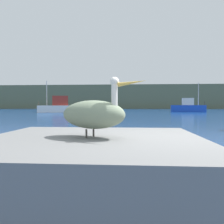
# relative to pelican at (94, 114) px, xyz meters

# --- Properties ---
(ground_plane) EXTENTS (260.00, 260.00, 0.00)m
(ground_plane) POSITION_rel_pelican_xyz_m (1.28, 0.33, -1.15)
(ground_plane) COLOR navy
(hillside_backdrop) EXTENTS (140.00, 14.13, 8.59)m
(hillside_backdrop) POSITION_rel_pelican_xyz_m (1.28, 81.99, 3.14)
(hillside_backdrop) COLOR #5B664C
(hillside_backdrop) RESTS_ON ground
(pier_dock) EXTENTS (3.34, 3.10, 0.79)m
(pier_dock) POSITION_rel_pelican_xyz_m (-0.01, 0.00, -0.76)
(pier_dock) COLOR slate
(pier_dock) RESTS_ON ground
(pelican) EXTENTS (1.39, 0.95, 0.90)m
(pelican) POSITION_rel_pelican_xyz_m (0.00, 0.00, 0.00)
(pelican) COLOR gray
(pelican) RESTS_ON pier_dock
(fishing_boat_white) EXTENTS (8.14, 4.52, 5.67)m
(fishing_boat_white) POSITION_rel_pelican_xyz_m (-11.67, 36.24, -0.13)
(fishing_boat_white) COLOR white
(fishing_boat_white) RESTS_ON ground
(fishing_boat_blue) EXTENTS (6.47, 2.80, 5.57)m
(fishing_boat_blue) POSITION_rel_pelican_xyz_m (12.05, 40.38, -0.23)
(fishing_boat_blue) COLOR blue
(fishing_boat_blue) RESTS_ON ground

